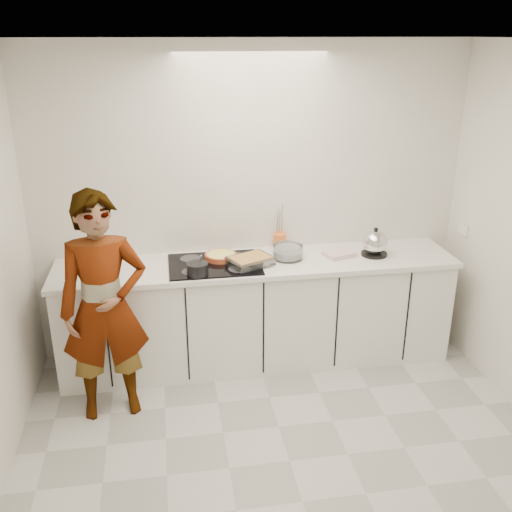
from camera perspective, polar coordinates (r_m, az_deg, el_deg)
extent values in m
cube|color=beige|center=(4.00, 3.37, -19.79)|extent=(3.60, 3.20, 0.00)
cube|color=white|center=(3.01, 4.51, 20.78)|extent=(3.60, 3.20, 0.00)
cube|color=white|center=(4.77, -0.49, 5.22)|extent=(3.60, 0.00, 2.60)
cube|color=white|center=(2.01, 14.95, -21.00)|extent=(3.60, 0.00, 2.60)
cube|color=white|center=(5.17, 19.99, 2.54)|extent=(0.02, 0.15, 0.09)
cube|color=white|center=(4.80, 0.14, -5.82)|extent=(3.20, 0.58, 0.87)
cube|color=white|center=(4.60, 0.15, -0.78)|extent=(3.24, 0.64, 0.04)
cube|color=black|center=(4.54, -4.18, -0.83)|extent=(0.72, 0.54, 0.01)
cylinder|color=#BC4E29|center=(4.62, -3.55, -0.03)|extent=(0.29, 0.29, 0.04)
cylinder|color=#EFE566|center=(4.61, -3.56, 0.16)|extent=(0.26, 0.26, 0.01)
cylinder|color=black|center=(4.33, -5.87, -1.28)|extent=(0.19, 0.19, 0.09)
cylinder|color=silver|center=(4.33, -5.64, -0.66)|extent=(0.04, 0.06, 0.14)
cube|color=silver|center=(4.49, -0.58, -0.48)|extent=(0.40, 0.36, 0.06)
cube|color=tan|center=(4.48, -0.58, -0.22)|extent=(0.36, 0.31, 0.02)
cylinder|color=silver|center=(4.65, 3.20, 0.41)|extent=(0.28, 0.28, 0.11)
cylinder|color=white|center=(4.65, 3.19, 0.21)|extent=(0.24, 0.24, 0.05)
cube|color=white|center=(4.75, 8.32, 0.20)|extent=(0.28, 0.23, 0.04)
cylinder|color=black|center=(4.82, 11.72, 0.21)|extent=(0.28, 0.28, 0.02)
sphere|color=silver|center=(4.79, 11.81, 1.33)|extent=(0.27, 0.27, 0.21)
sphere|color=black|center=(4.75, 11.91, 2.61)|extent=(0.05, 0.05, 0.04)
cylinder|color=orange|center=(4.86, 2.40, 1.51)|extent=(0.12, 0.12, 0.13)
imported|color=white|center=(4.13, -14.93, -5.05)|extent=(0.66, 0.48, 1.68)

